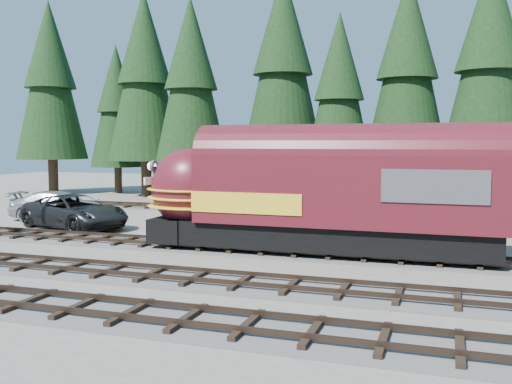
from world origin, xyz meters
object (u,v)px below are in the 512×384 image
(locomotive, at_px, (307,198))
(caboose, at_px, (285,179))
(pickup_truck_b, at_px, (60,206))
(depot, at_px, (330,180))
(pickup_truck_a, at_px, (75,212))

(locomotive, bearing_deg, caboose, 109.42)
(pickup_truck_b, bearing_deg, caboose, -69.24)
(pickup_truck_b, bearing_deg, locomotive, -119.47)
(locomotive, relative_size, pickup_truck_b, 2.53)
(caboose, height_order, pickup_truck_b, caboose)
(depot, relative_size, locomotive, 0.79)
(caboose, relative_size, pickup_truck_b, 1.48)
(depot, bearing_deg, caboose, 121.86)
(caboose, distance_m, pickup_truck_a, 14.53)
(depot, distance_m, pickup_truck_a, 14.93)
(depot, bearing_deg, pickup_truck_a, -167.87)
(depot, distance_m, locomotive, 6.52)
(depot, height_order, caboose, depot)
(locomotive, xyz_separation_m, pickup_truck_b, (-17.88, 6.08, -1.65))
(caboose, xyz_separation_m, pickup_truck_a, (-9.81, -10.61, -1.49))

